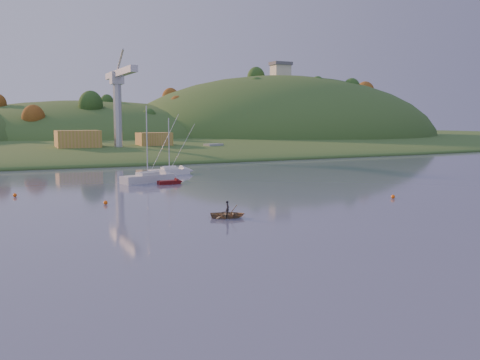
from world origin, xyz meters
name	(u,v)px	position (x,y,z in m)	size (l,w,h in m)	color
far_shore	(58,142)	(0.00, 230.00, 0.00)	(620.00, 220.00, 1.50)	#314C1E
shore_slope	(83,149)	(0.00, 165.00, 0.00)	(640.00, 150.00, 7.00)	#314C1E
hill_center	(89,143)	(10.00, 210.00, 0.00)	(140.00, 120.00, 36.00)	#314C1E
hill_right	(280,141)	(95.00, 195.00, 0.00)	(150.00, 130.00, 60.00)	#314C1E
hilltop_house	(281,69)	(95.00, 195.00, 33.40)	(9.00, 7.00, 6.45)	beige
hillside_trees	(73,147)	(0.00, 185.00, 0.00)	(280.00, 50.00, 32.00)	#1E491A
wharf	(128,152)	(5.00, 122.00, 1.20)	(42.00, 16.00, 2.40)	slate
shed_west	(78,140)	(-8.00, 123.00, 4.80)	(11.00, 8.00, 4.80)	#A88D38
shed_east	(154,140)	(13.00, 124.00, 4.40)	(9.00, 7.00, 4.00)	#A88D38
dock_crane	(119,92)	(2.00, 118.39, 17.17)	(3.20, 28.00, 20.30)	#B7B7BC
sailboat_near	(148,177)	(-7.07, 60.69, 0.78)	(9.19, 5.23, 12.22)	silver
sailboat_far	(169,171)	(-0.10, 70.81, 0.68)	(7.65, 3.19, 10.29)	silver
canoe	(228,214)	(-8.42, 26.68, 0.37)	(2.53, 3.55, 0.73)	#8E744E
paddler	(228,211)	(-8.42, 26.68, 0.75)	(0.55, 0.36, 1.50)	black
red_tender	(174,182)	(-3.98, 56.99, 0.29)	(4.09, 1.51, 1.38)	#570C0D
work_vessel	(214,151)	(28.64, 118.00, 1.15)	(13.28, 8.19, 3.22)	slate
buoy_1	(393,197)	(16.13, 29.73, 0.25)	(0.50, 0.50, 0.50)	#FF5F0D
buoy_2	(15,195)	(-27.23, 52.23, 0.25)	(0.50, 0.50, 0.50)	#FF5F0D
buoy_3	(165,183)	(-5.52, 56.71, 0.25)	(0.50, 0.50, 0.50)	#FF5F0D
buoy_4	(106,203)	(-17.91, 40.75, 0.25)	(0.50, 0.50, 0.50)	#FF5F0D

